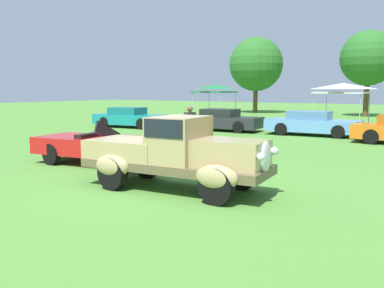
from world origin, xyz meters
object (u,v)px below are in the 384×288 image
(show_car_teal, at_px, (129,118))
(canopy_tent_left_field, at_px, (214,88))
(canopy_tent_center_field, at_px, (343,88))
(neighbor_convertible, at_px, (104,146))
(show_car_skyblue, at_px, (312,124))
(show_car_charcoal, at_px, (222,120))
(spectator_near_truck, at_px, (190,127))
(feature_pickup_truck, at_px, (176,153))

(show_car_teal, distance_m, canopy_tent_left_field, 9.52)
(canopy_tent_left_field, height_order, canopy_tent_center_field, same)
(neighbor_convertible, height_order, show_car_skyblue, neighbor_convertible)
(show_car_charcoal, bearing_deg, canopy_tent_center_field, 57.94)
(show_car_charcoal, distance_m, canopy_tent_left_field, 9.65)
(spectator_near_truck, xyz_separation_m, canopy_tent_left_field, (-7.90, 15.16, 1.51))
(canopy_tent_left_field, bearing_deg, show_car_teal, -93.16)
(show_car_skyblue, distance_m, canopy_tent_center_field, 7.24)
(show_car_skyblue, distance_m, canopy_tent_left_field, 12.72)
(canopy_tent_left_field, bearing_deg, spectator_near_truck, -62.48)
(show_car_skyblue, xyz_separation_m, canopy_tent_left_field, (-10.13, 7.47, 1.82))
(canopy_tent_center_field, bearing_deg, spectator_near_truck, -97.59)
(canopy_tent_center_field, bearing_deg, show_car_teal, -139.51)
(show_car_teal, bearing_deg, canopy_tent_left_field, 86.84)
(canopy_tent_left_field, distance_m, canopy_tent_center_field, 9.87)
(show_car_charcoal, xyz_separation_m, canopy_tent_left_field, (-5.19, 7.93, 1.82))
(neighbor_convertible, height_order, canopy_tent_center_field, canopy_tent_center_field)
(spectator_near_truck, bearing_deg, show_car_charcoal, 110.55)
(neighbor_convertible, xyz_separation_m, spectator_near_truck, (0.60, 3.83, 0.33))
(spectator_near_truck, distance_m, canopy_tent_left_field, 17.16)
(feature_pickup_truck, xyz_separation_m, canopy_tent_center_field, (-1.17, 19.88, 1.56))
(neighbor_convertible, bearing_deg, spectator_near_truck, 81.05)
(show_car_teal, xyz_separation_m, spectator_near_truck, (8.41, -5.83, 0.31))
(show_car_teal, relative_size, canopy_tent_center_field, 1.49)
(show_car_teal, height_order, show_car_charcoal, same)
(neighbor_convertible, distance_m, spectator_near_truck, 3.90)
(show_car_skyblue, height_order, canopy_tent_left_field, canopy_tent_left_field)
(show_car_teal, relative_size, spectator_near_truck, 2.75)
(feature_pickup_truck, xyz_separation_m, show_car_skyblue, (-0.90, 12.88, -0.27))
(neighbor_convertible, distance_m, canopy_tent_center_field, 18.79)
(show_car_skyblue, relative_size, canopy_tent_center_field, 1.51)
(show_car_skyblue, xyz_separation_m, spectator_near_truck, (-2.23, -7.69, 0.31))
(show_car_teal, height_order, show_car_skyblue, same)
(neighbor_convertible, bearing_deg, show_car_charcoal, 100.78)
(show_car_charcoal, bearing_deg, canopy_tent_left_field, 123.20)
(neighbor_convertible, distance_m, show_car_skyblue, 11.87)
(feature_pickup_truck, relative_size, show_car_charcoal, 1.04)
(feature_pickup_truck, height_order, spectator_near_truck, feature_pickup_truck)
(neighbor_convertible, xyz_separation_m, show_car_skyblue, (2.83, 11.52, 0.02))
(neighbor_convertible, height_order, show_car_teal, neighbor_convertible)
(feature_pickup_truck, xyz_separation_m, show_car_charcoal, (-5.84, 12.43, -0.27))
(show_car_teal, bearing_deg, feature_pickup_truck, -43.70)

